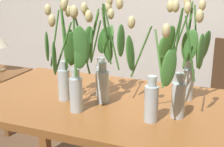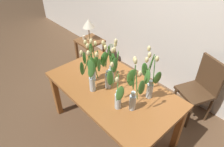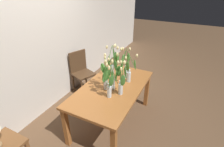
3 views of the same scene
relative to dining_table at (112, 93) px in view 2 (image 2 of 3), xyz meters
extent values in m
plane|color=brown|center=(0.00, 0.00, -0.65)|extent=(18.00, 18.00, 0.00)
cube|color=silver|center=(0.00, 1.35, 0.70)|extent=(9.00, 0.10, 2.70)
cube|color=#A3602D|center=(0.00, 0.00, 0.07)|extent=(1.60, 0.90, 0.04)
cube|color=#A3602D|center=(-0.74, -0.39, -0.30)|extent=(0.07, 0.07, 0.70)
cube|color=#A3602D|center=(-0.74, 0.39, -0.30)|extent=(0.07, 0.07, 0.70)
cube|color=#A3602D|center=(0.74, 0.39, -0.30)|extent=(0.07, 0.07, 0.70)
cylinder|color=silver|center=(-0.25, -0.08, 0.18)|extent=(0.07, 0.07, 0.18)
cylinder|color=silver|center=(-0.25, -0.08, 0.30)|extent=(0.04, 0.04, 0.05)
cylinder|color=silver|center=(-0.25, -0.08, 0.15)|extent=(0.06, 0.06, 0.11)
cylinder|color=#478433|center=(-0.24, -0.05, 0.44)|extent=(0.02, 0.05, 0.30)
ellipsoid|color=#F4E093|center=(-0.24, -0.03, 0.59)|extent=(0.04, 0.04, 0.06)
ellipsoid|color=#427F33|center=(-0.25, 0.00, 0.40)|extent=(0.10, 0.05, 0.18)
cylinder|color=#478433|center=(-0.29, -0.10, 0.45)|extent=(0.06, 0.04, 0.31)
ellipsoid|color=#F4E093|center=(-0.31, -0.11, 0.60)|extent=(0.04, 0.04, 0.06)
ellipsoid|color=#427F33|center=(-0.31, -0.14, 0.41)|extent=(0.06, 0.09, 0.18)
cylinder|color=#478433|center=(-0.21, -0.13, 0.46)|extent=(0.08, 0.10, 0.33)
ellipsoid|color=#F4E093|center=(-0.18, -0.18, 0.64)|extent=(0.04, 0.04, 0.06)
ellipsoid|color=#427F33|center=(-0.16, -0.14, 0.42)|extent=(0.09, 0.07, 0.18)
cylinder|color=#478433|center=(-0.23, -0.09, 0.47)|extent=(0.05, 0.03, 0.36)
ellipsoid|color=#F4E093|center=(-0.21, -0.10, 0.65)|extent=(0.04, 0.04, 0.06)
ellipsoid|color=#427F33|center=(-0.18, -0.09, 0.39)|extent=(0.08, 0.09, 0.18)
cylinder|color=silver|center=(0.40, 0.20, 0.18)|extent=(0.07, 0.07, 0.18)
cylinder|color=silver|center=(0.40, 0.20, 0.30)|extent=(0.04, 0.04, 0.05)
cylinder|color=silver|center=(0.40, 0.20, 0.15)|extent=(0.06, 0.06, 0.11)
cylinder|color=#478433|center=(0.39, 0.14, 0.46)|extent=(0.02, 0.10, 0.32)
ellipsoid|color=#F4E093|center=(0.38, 0.09, 0.62)|extent=(0.04, 0.04, 0.06)
ellipsoid|color=#427F33|center=(0.41, 0.09, 0.43)|extent=(0.09, 0.04, 0.18)
cylinder|color=#478433|center=(0.42, 0.18, 0.46)|extent=(0.05, 0.04, 0.34)
ellipsoid|color=#F4E093|center=(0.44, 0.16, 0.63)|extent=(0.04, 0.04, 0.06)
ellipsoid|color=#427F33|center=(0.47, 0.18, 0.41)|extent=(0.08, 0.08, 0.17)
cylinder|color=#478433|center=(0.34, 0.22, 0.47)|extent=(0.11, 0.05, 0.34)
ellipsoid|color=#F4E093|center=(0.28, 0.24, 0.64)|extent=(0.04, 0.04, 0.06)
ellipsoid|color=#427F33|center=(0.29, 0.21, 0.40)|extent=(0.07, 0.10, 0.18)
cylinder|color=#478433|center=(0.38, 0.16, 0.47)|extent=(0.03, 0.05, 0.35)
ellipsoid|color=#F4E093|center=(0.37, 0.14, 0.65)|extent=(0.04, 0.04, 0.06)
ellipsoid|color=#427F33|center=(0.39, 0.12, 0.42)|extent=(0.08, 0.08, 0.18)
cylinder|color=silver|center=(-0.04, -0.03, 0.18)|extent=(0.07, 0.07, 0.18)
cylinder|color=silver|center=(-0.04, -0.03, 0.30)|extent=(0.04, 0.04, 0.05)
cylinder|color=silver|center=(-0.04, -0.03, 0.15)|extent=(0.06, 0.06, 0.11)
cylinder|color=#3D752D|center=(0.02, -0.04, 0.47)|extent=(0.10, 0.03, 0.34)
ellipsoid|color=#F4E093|center=(0.07, -0.05, 0.64)|extent=(0.04, 0.04, 0.06)
ellipsoid|color=#427F33|center=(0.07, -0.02, 0.45)|extent=(0.04, 0.10, 0.18)
cylinder|color=#3D752D|center=(-0.03, 0.02, 0.43)|extent=(0.02, 0.08, 0.28)
ellipsoid|color=#F4E093|center=(-0.02, 0.05, 0.58)|extent=(0.04, 0.04, 0.06)
ellipsoid|color=#427F33|center=(-0.05, 0.06, 0.39)|extent=(0.09, 0.05, 0.18)
cylinder|color=#3D752D|center=(-0.04, 0.04, 0.47)|extent=(0.02, 0.12, 0.34)
ellipsoid|color=#F4E093|center=(-0.04, 0.10, 0.64)|extent=(0.04, 0.04, 0.06)
ellipsoid|color=#427F33|center=(-0.07, 0.08, 0.42)|extent=(0.12, 0.05, 0.18)
cylinder|color=#3D752D|center=(-0.09, 0.00, 0.42)|extent=(0.09, 0.06, 0.25)
ellipsoid|color=#F4E093|center=(-0.13, 0.03, 0.56)|extent=(0.04, 0.04, 0.06)
ellipsoid|color=#427F33|center=(-0.14, 0.00, 0.43)|extent=(0.06, 0.11, 0.18)
cylinder|color=silver|center=(0.39, -0.07, 0.18)|extent=(0.07, 0.07, 0.18)
cylinder|color=silver|center=(0.39, -0.07, 0.30)|extent=(0.04, 0.04, 0.05)
cylinder|color=silver|center=(0.39, -0.07, 0.15)|extent=(0.06, 0.06, 0.11)
cylinder|color=#3D752D|center=(0.36, -0.04, 0.46)|extent=(0.05, 0.05, 0.34)
ellipsoid|color=#F4E093|center=(0.34, -0.02, 0.63)|extent=(0.04, 0.04, 0.06)
ellipsoid|color=#4C8E38|center=(0.32, -0.03, 0.46)|extent=(0.10, 0.06, 0.18)
cylinder|color=#3D752D|center=(0.35, -0.03, 0.46)|extent=(0.08, 0.07, 0.33)
ellipsoid|color=#F4E093|center=(0.31, 0.00, 0.63)|extent=(0.04, 0.04, 0.06)
ellipsoid|color=#4C8E38|center=(0.30, -0.03, 0.40)|extent=(0.07, 0.08, 0.18)
cylinder|color=#3D752D|center=(0.43, -0.08, 0.45)|extent=(0.07, 0.03, 0.30)
ellipsoid|color=#F4E093|center=(0.47, -0.09, 0.60)|extent=(0.04, 0.04, 0.06)
ellipsoid|color=#4C8E38|center=(0.48, -0.07, 0.44)|extent=(0.04, 0.07, 0.17)
cylinder|color=silver|center=(-0.11, -0.20, 0.18)|extent=(0.07, 0.07, 0.18)
cylinder|color=silver|center=(-0.11, -0.20, 0.30)|extent=(0.04, 0.04, 0.05)
cylinder|color=silver|center=(-0.11, -0.20, 0.15)|extent=(0.06, 0.06, 0.11)
cylinder|color=#478433|center=(-0.10, -0.22, 0.45)|extent=(0.02, 0.04, 0.32)
ellipsoid|color=#F4E093|center=(-0.09, -0.23, 0.61)|extent=(0.04, 0.04, 0.06)
ellipsoid|color=#427F33|center=(-0.06, -0.24, 0.46)|extent=(0.09, 0.06, 0.18)
cylinder|color=#478433|center=(-0.17, -0.22, 0.43)|extent=(0.09, 0.05, 0.26)
ellipsoid|color=#F4E093|center=(-0.21, -0.24, 0.56)|extent=(0.04, 0.04, 0.06)
ellipsoid|color=#427F33|center=(-0.19, -0.26, 0.38)|extent=(0.05, 0.08, 0.17)
cylinder|color=#478433|center=(-0.10, -0.22, 0.45)|extent=(0.03, 0.04, 0.32)
ellipsoid|color=#F4E093|center=(-0.09, -0.24, 0.61)|extent=(0.04, 0.04, 0.06)
ellipsoid|color=#427F33|center=(-0.05, -0.24, 0.43)|extent=(0.08, 0.10, 0.18)
cylinder|color=#478433|center=(-0.08, -0.18, 0.44)|extent=(0.07, 0.04, 0.29)
ellipsoid|color=#F4E093|center=(-0.05, -0.16, 0.58)|extent=(0.04, 0.04, 0.06)
ellipsoid|color=#427F33|center=(-0.05, -0.13, 0.44)|extent=(0.06, 0.08, 0.18)
cylinder|color=silver|center=(-0.09, 0.07, 0.18)|extent=(0.07, 0.07, 0.18)
cylinder|color=silver|center=(-0.09, 0.07, 0.30)|extent=(0.04, 0.04, 0.05)
cylinder|color=silver|center=(-0.09, 0.07, 0.15)|extent=(0.06, 0.06, 0.11)
cylinder|color=#56933D|center=(-0.07, 0.08, 0.45)|extent=(0.04, 0.03, 0.32)
ellipsoid|color=#F4E093|center=(-0.05, 0.10, 0.61)|extent=(0.04, 0.04, 0.06)
ellipsoid|color=#4C8E38|center=(-0.05, 0.13, 0.42)|extent=(0.06, 0.10, 0.18)
cylinder|color=#56933D|center=(-0.13, 0.05, 0.44)|extent=(0.07, 0.04, 0.29)
ellipsoid|color=#F4E093|center=(-0.16, 0.03, 0.59)|extent=(0.04, 0.04, 0.06)
ellipsoid|color=#4C8E38|center=(-0.15, 0.01, 0.38)|extent=(0.07, 0.10, 0.18)
cylinder|color=#56933D|center=(-0.13, 0.04, 0.45)|extent=(0.08, 0.05, 0.31)
ellipsoid|color=#F4E093|center=(-0.16, 0.02, 0.61)|extent=(0.04, 0.04, 0.06)
ellipsoid|color=#4C8E38|center=(-0.15, 0.00, 0.39)|extent=(0.08, 0.09, 0.18)
cylinder|color=silver|center=(0.28, -0.17, 0.18)|extent=(0.07, 0.07, 0.18)
cylinder|color=silver|center=(0.28, -0.17, 0.30)|extent=(0.04, 0.04, 0.05)
cylinder|color=silver|center=(0.28, -0.17, 0.15)|extent=(0.06, 0.06, 0.11)
cylinder|color=#56933D|center=(0.22, -0.16, 0.43)|extent=(0.11, 0.03, 0.26)
ellipsoid|color=#F4E093|center=(0.17, -0.15, 0.56)|extent=(0.04, 0.04, 0.06)
ellipsoid|color=#4C8E38|center=(0.17, -0.18, 0.42)|extent=(0.05, 0.08, 0.17)
cylinder|color=#56933D|center=(0.32, -0.22, 0.42)|extent=(0.07, 0.09, 0.25)
ellipsoid|color=#F4E093|center=(0.36, -0.26, 0.55)|extent=(0.04, 0.04, 0.06)
ellipsoid|color=#4C8E38|center=(0.37, -0.23, 0.39)|extent=(0.08, 0.08, 0.18)
cube|color=#4C331E|center=(0.58, 1.00, -0.20)|extent=(0.52, 0.52, 0.04)
cylinder|color=#4C331E|center=(0.68, 0.78, -0.43)|extent=(0.04, 0.04, 0.43)
cylinder|color=#4C331E|center=(0.37, 0.90, -0.43)|extent=(0.04, 0.04, 0.43)
cylinder|color=#4C331E|center=(0.80, 1.09, -0.43)|extent=(0.04, 0.04, 0.43)
cylinder|color=#4C331E|center=(0.49, 1.22, -0.43)|extent=(0.04, 0.04, 0.43)
cube|color=#4C331E|center=(0.65, 1.16, 0.05)|extent=(0.39, 0.18, 0.46)
cube|color=brown|center=(-1.46, 0.75, -0.12)|extent=(0.44, 0.44, 0.04)
cube|color=brown|center=(-1.65, 0.56, -0.39)|extent=(0.04, 0.04, 0.51)
cube|color=brown|center=(-1.27, 0.56, -0.39)|extent=(0.04, 0.04, 0.51)
cube|color=brown|center=(-1.65, 0.94, -0.39)|extent=(0.04, 0.04, 0.51)
cube|color=brown|center=(-1.27, 0.94, -0.39)|extent=(0.04, 0.04, 0.51)
cylinder|color=olive|center=(-1.48, 0.77, -0.09)|extent=(0.12, 0.12, 0.02)
cylinder|color=olive|center=(-1.48, 0.77, 0.03)|extent=(0.02, 0.02, 0.22)
cone|color=#F2E5C6|center=(-1.48, 0.77, 0.22)|extent=(0.22, 0.22, 0.16)
cylinder|color=beige|center=(-1.55, 0.69, -0.06)|extent=(0.06, 0.06, 0.07)
camera|label=1|loc=(0.63, -1.54, 0.76)|focal=50.52mm
camera|label=2|loc=(1.31, -1.18, 1.60)|focal=31.53mm
camera|label=3|loc=(-2.13, -1.06, 1.63)|focal=28.11mm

